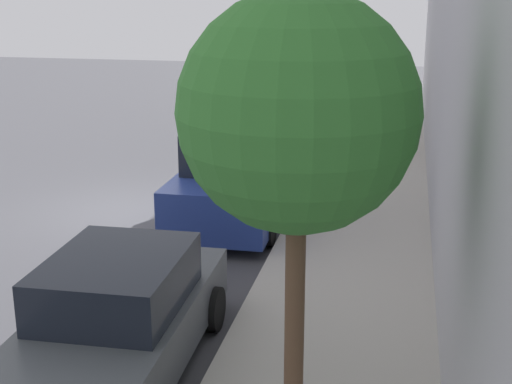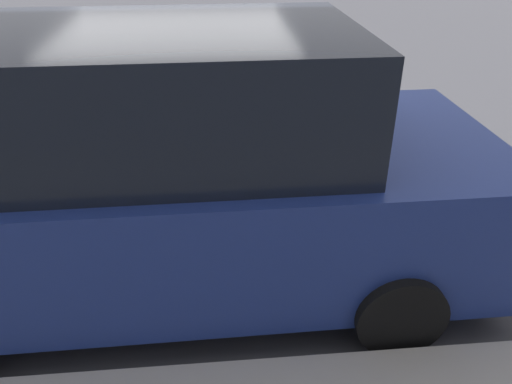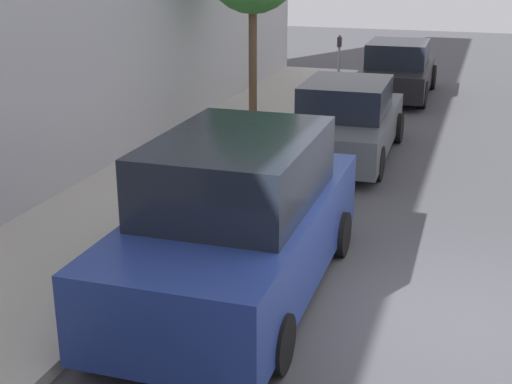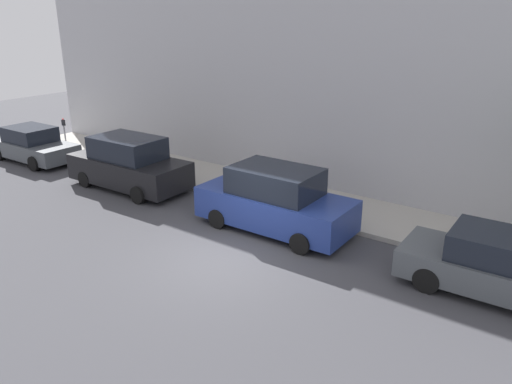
{
  "view_description": "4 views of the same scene",
  "coord_description": "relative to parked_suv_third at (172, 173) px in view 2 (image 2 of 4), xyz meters",
  "views": [
    {
      "loc": [
        5.71,
        -13.76,
        4.74
      ],
      "look_at": [
        3.06,
        -1.3,
        1.0
      ],
      "focal_mm": 50.0,
      "sensor_mm": 36.0,
      "label": 1
    },
    {
      "loc": [
        5.71,
        0.37,
        2.64
      ],
      "look_at": [
        2.85,
        0.63,
        1.0
      ],
      "focal_mm": 35.0,
      "sensor_mm": 36.0,
      "label": 2
    },
    {
      "loc": [
        -0.25,
        7.47,
        4.02
      ],
      "look_at": [
        2.47,
        -0.84,
        1.0
      ],
      "focal_mm": 50.0,
      "sensor_mm": 36.0,
      "label": 3
    },
    {
      "loc": [
        -9.31,
        -7.75,
        6.32
      ],
      "look_at": [
        2.56,
        0.88,
        1.0
      ],
      "focal_mm": 35.0,
      "sensor_mm": 36.0,
      "label": 4
    }
  ],
  "objects": [
    {
      "name": "ground_plane",
      "position": [
        -2.39,
        -0.05,
        -0.93
      ],
      "size": [
        60.0,
        60.0,
        0.0
      ],
      "primitive_type": "plane",
      "color": "#424247"
    },
    {
      "name": "parked_suv_third",
      "position": [
        0.0,
        0.0,
        0.0
      ],
      "size": [
        2.08,
        4.82,
        1.98
      ],
      "color": "navy",
      "rests_on": "ground_plane"
    }
  ]
}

